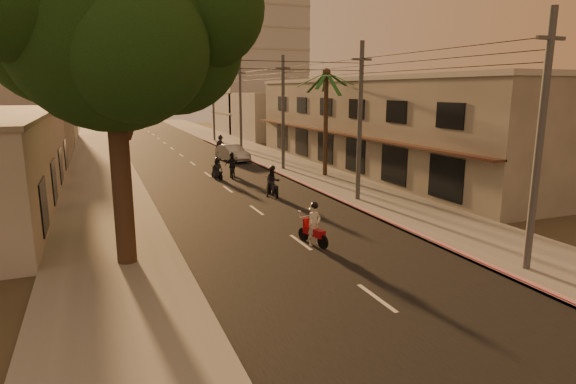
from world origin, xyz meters
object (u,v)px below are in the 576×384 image
(broadleaf_tree, at_px, (122,26))
(palm_tree, at_px, (326,79))
(scooter_mid_b, at_px, (232,166))
(scooter_far_b, at_px, (220,144))
(parked_car, at_px, (232,153))
(scooter_mid_a, at_px, (273,183))
(scooter_far_a, at_px, (217,169))
(scooter_red, at_px, (314,226))

(broadleaf_tree, relative_size, palm_tree, 1.48)
(broadleaf_tree, distance_m, scooter_mid_b, 19.44)
(scooter_mid_b, xyz_separation_m, scooter_far_b, (2.78, 14.66, -0.01))
(scooter_far_b, xyz_separation_m, parked_car, (-0.52, -6.53, -0.11))
(broadleaf_tree, distance_m, scooter_mid_a, 14.48)
(broadleaf_tree, xyz_separation_m, scooter_far_a, (6.84, 15.64, -7.73))
(broadleaf_tree, height_order, scooter_red, broadleaf_tree)
(broadleaf_tree, bearing_deg, scooter_far_a, 66.38)
(palm_tree, distance_m, scooter_red, 17.55)
(scooter_red, xyz_separation_m, scooter_mid_b, (1.03, 16.62, 0.03))
(palm_tree, height_order, scooter_mid_a, palm_tree)
(scooter_red, bearing_deg, scooter_far_a, 76.76)
(palm_tree, distance_m, scooter_far_b, 18.33)
(scooter_far_b, relative_size, parked_car, 0.40)
(scooter_red, xyz_separation_m, scooter_mid_a, (1.61, 9.44, 0.04))
(scooter_mid_a, distance_m, scooter_mid_b, 7.21)
(palm_tree, height_order, parked_car, palm_tree)
(broadleaf_tree, relative_size, parked_car, 2.59)
(scooter_red, xyz_separation_m, scooter_far_a, (-0.16, 16.28, -0.08))
(palm_tree, distance_m, scooter_mid_a, 10.05)
(broadleaf_tree, distance_m, parked_car, 27.34)
(palm_tree, bearing_deg, scooter_red, -117.72)
(scooter_mid_a, xyz_separation_m, scooter_mid_b, (-0.58, 7.18, -0.00))
(palm_tree, distance_m, scooter_far_a, 10.23)
(broadleaf_tree, bearing_deg, palm_tree, 43.48)
(scooter_far_a, bearing_deg, palm_tree, -24.81)
(scooter_mid_b, height_order, scooter_far_b, scooter_mid_b)
(palm_tree, height_order, scooter_far_b, palm_tree)
(scooter_mid_a, xyz_separation_m, scooter_far_b, (2.20, 21.85, -0.01))
(scooter_mid_a, bearing_deg, scooter_red, -98.47)
(parked_car, bearing_deg, palm_tree, -78.11)
(scooter_far_a, relative_size, scooter_far_b, 0.89)
(broadleaf_tree, xyz_separation_m, scooter_mid_a, (8.61, 8.80, -7.61))
(scooter_far_a, relative_size, parked_car, 0.35)
(scooter_mid_b, relative_size, parked_car, 0.40)
(scooter_far_a, distance_m, scooter_far_b, 15.53)
(palm_tree, relative_size, scooter_red, 4.40)
(scooter_red, bearing_deg, scooter_mid_b, 72.64)
(scooter_mid_b, bearing_deg, scooter_red, -78.70)
(palm_tree, distance_m, scooter_mid_b, 9.35)
(palm_tree, relative_size, scooter_far_a, 4.96)
(scooter_mid_a, height_order, scooter_mid_b, scooter_mid_a)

